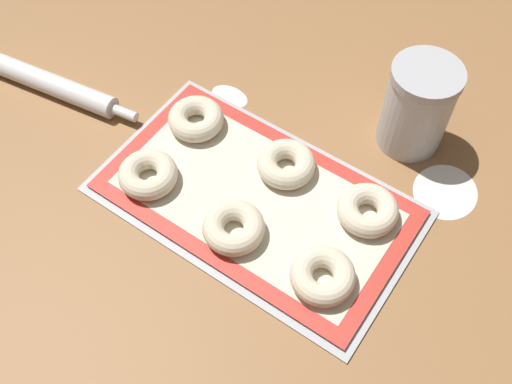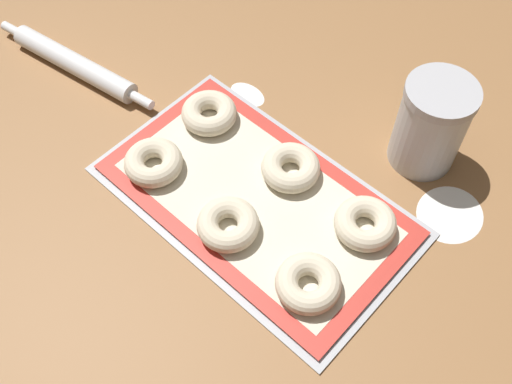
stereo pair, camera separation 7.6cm
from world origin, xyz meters
name	(u,v)px [view 1 (the left image)]	position (x,y,z in m)	size (l,w,h in m)	color
ground_plane	(259,193)	(0.00, 0.00, 0.00)	(2.80, 2.80, 0.00)	olive
baking_tray	(256,200)	(0.01, -0.02, 0.00)	(0.52, 0.30, 0.01)	#B2B5BA
baking_mat	(256,198)	(0.01, -0.02, 0.01)	(0.50, 0.28, 0.00)	red
bagel_front_left	(148,175)	(-0.16, -0.09, 0.03)	(0.10, 0.10, 0.03)	beige
bagel_front_center	(234,227)	(0.01, -0.09, 0.03)	(0.10, 0.10, 0.03)	beige
bagel_front_right	(323,276)	(0.17, -0.08, 0.03)	(0.10, 0.10, 0.03)	beige
bagel_back_left	(196,119)	(-0.17, 0.05, 0.03)	(0.10, 0.10, 0.03)	beige
bagel_back_center	(286,164)	(0.02, 0.06, 0.03)	(0.10, 0.10, 0.03)	beige
bagel_back_right	(368,210)	(0.17, 0.06, 0.03)	(0.10, 0.10, 0.03)	beige
flour_canister	(417,107)	(0.15, 0.25, 0.08)	(0.12, 0.12, 0.17)	silver
rolling_pin	(49,83)	(-0.46, -0.03, 0.02)	(0.38, 0.08, 0.04)	silver
flour_patch_near	(230,96)	(-0.17, 0.15, 0.00)	(0.08, 0.05, 0.00)	white
flour_patch_far	(445,191)	(0.26, 0.18, 0.00)	(0.11, 0.12, 0.00)	white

